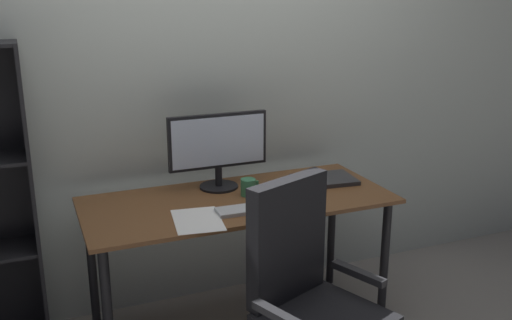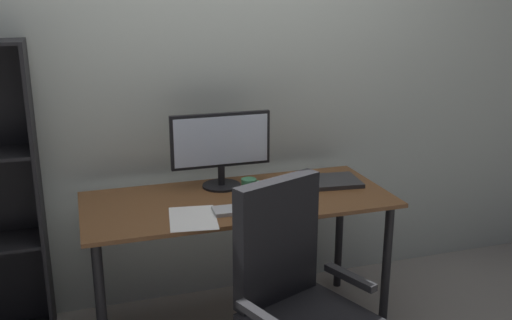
{
  "view_description": "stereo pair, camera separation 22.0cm",
  "coord_description": "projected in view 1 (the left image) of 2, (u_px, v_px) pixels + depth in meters",
  "views": [
    {
      "loc": [
        -0.94,
        -2.5,
        1.72
      ],
      "look_at": [
        0.08,
        -0.03,
        0.94
      ],
      "focal_mm": 40.27,
      "sensor_mm": 36.0,
      "label": 1
    },
    {
      "loc": [
        -0.73,
        -2.57,
        1.72
      ],
      "look_at": [
        0.08,
        -0.03,
        0.94
      ],
      "focal_mm": 40.27,
      "sensor_mm": 36.0,
      "label": 2
    }
  ],
  "objects": [
    {
      "name": "back_wall",
      "position": [
        205.0,
        72.0,
        3.12
      ],
      "size": [
        6.4,
        0.1,
        2.6
      ],
      "primitive_type": "cube",
      "color": "beige",
      "rests_on": "ground"
    },
    {
      "name": "desk",
      "position": [
        238.0,
        215.0,
        2.86
      ],
      "size": [
        1.52,
        0.66,
        0.74
      ],
      "color": "brown",
      "rests_on": "ground"
    },
    {
      "name": "monitor",
      "position": [
        218.0,
        146.0,
        2.92
      ],
      "size": [
        0.52,
        0.2,
        0.39
      ],
      "color": "black",
      "rests_on": "desk"
    },
    {
      "name": "keyboard",
      "position": [
        247.0,
        209.0,
        2.67
      ],
      "size": [
        0.29,
        0.12,
        0.02
      ],
      "primitive_type": "cube",
      "rotation": [
        0.0,
        0.0,
        -0.04
      ],
      "color": "#B7BABC",
      "rests_on": "desk"
    },
    {
      "name": "mouse",
      "position": [
        291.0,
        200.0,
        2.77
      ],
      "size": [
        0.08,
        0.11,
        0.03
      ],
      "primitive_type": "cube",
      "rotation": [
        0.0,
        0.0,
        -0.21
      ],
      "color": "black",
      "rests_on": "desk"
    },
    {
      "name": "coffee_mug",
      "position": [
        248.0,
        187.0,
        2.86
      ],
      "size": [
        0.09,
        0.08,
        0.09
      ],
      "color": "#387F51",
      "rests_on": "desk"
    },
    {
      "name": "laptop",
      "position": [
        324.0,
        180.0,
        3.08
      ],
      "size": [
        0.34,
        0.26,
        0.02
      ],
      "primitive_type": "cube",
      "rotation": [
        0.0,
        0.0,
        -0.11
      ],
      "color": "#2D2D30",
      "rests_on": "desk"
    },
    {
      "name": "paper_sheet",
      "position": [
        198.0,
        220.0,
        2.56
      ],
      "size": [
        0.25,
        0.32,
        0.0
      ],
      "primitive_type": "cube",
      "rotation": [
        0.0,
        0.0,
        -0.14
      ],
      "color": "white",
      "rests_on": "desk"
    },
    {
      "name": "office_chair",
      "position": [
        311.0,
        315.0,
        2.33
      ],
      "size": [
        0.58,
        0.59,
        1.01
      ],
      "rotation": [
        0.0,
        0.0,
        0.38
      ],
      "color": "#232326",
      "rests_on": "ground"
    }
  ]
}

